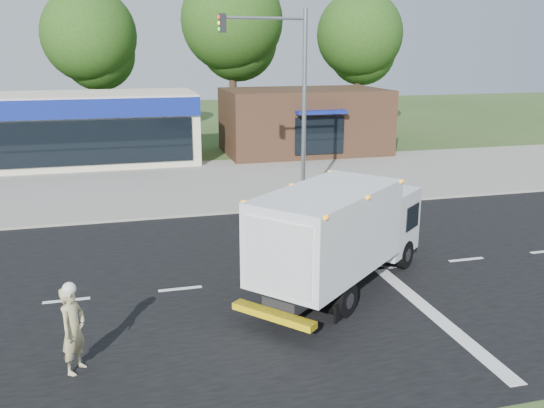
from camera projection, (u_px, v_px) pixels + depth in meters
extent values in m
plane|color=#385123|center=(284.00, 279.00, 16.72)|extent=(120.00, 120.00, 0.00)
cube|color=black|center=(284.00, 279.00, 16.72)|extent=(60.00, 14.00, 0.02)
cube|color=gray|center=(231.00, 205.00, 24.36)|extent=(60.00, 2.40, 0.12)
cube|color=gray|center=(210.00, 177.00, 29.79)|extent=(60.00, 9.00, 0.02)
cube|color=silver|center=(66.00, 300.00, 15.25)|extent=(1.20, 0.15, 0.01)
cube|color=silver|center=(180.00, 289.00, 15.98)|extent=(1.20, 0.15, 0.01)
cube|color=silver|center=(284.00, 278.00, 16.72)|extent=(1.20, 0.15, 0.01)
cube|color=silver|center=(379.00, 268.00, 17.46)|extent=(1.20, 0.15, 0.01)
cube|color=silver|center=(466.00, 260.00, 18.19)|extent=(1.20, 0.15, 0.01)
cube|color=silver|center=(429.00, 311.00, 14.66)|extent=(0.40, 7.00, 0.01)
cube|color=black|center=(326.00, 276.00, 15.25)|extent=(4.05, 3.67, 0.32)
cube|color=silver|center=(378.00, 219.00, 17.62)|extent=(2.66, 2.68, 1.92)
cube|color=black|center=(390.00, 207.00, 18.26)|extent=(1.24, 1.40, 0.82)
cube|color=white|center=(327.00, 230.00, 14.91)|extent=(4.89, 4.64, 2.15)
cube|color=silver|center=(277.00, 258.00, 13.10)|extent=(1.23, 1.42, 1.73)
cube|color=yellow|center=(273.00, 315.00, 13.32)|extent=(1.67, 1.87, 0.16)
cube|color=orange|center=(328.00, 191.00, 14.64)|extent=(4.77, 4.55, 0.07)
cylinder|color=black|center=(352.00, 244.00, 18.39)|extent=(0.84, 0.78, 0.88)
cylinder|color=black|center=(404.00, 254.00, 17.44)|extent=(0.84, 0.78, 0.88)
cylinder|color=black|center=(284.00, 283.00, 15.29)|extent=(0.84, 0.78, 0.88)
cylinder|color=black|center=(345.00, 300.00, 14.29)|extent=(0.84, 0.78, 0.88)
imported|color=tan|center=(73.00, 330.00, 11.71)|extent=(0.73, 0.81, 1.87)
sphere|color=white|center=(69.00, 289.00, 11.48)|extent=(0.28, 0.28, 0.28)
cube|color=beige|center=(36.00, 130.00, 32.65)|extent=(18.00, 6.00, 4.00)
cube|color=navy|center=(25.00, 110.00, 29.44)|extent=(18.00, 0.30, 1.00)
cube|color=black|center=(29.00, 145.00, 29.91)|extent=(17.00, 0.12, 2.40)
cube|color=#382316|center=(304.00, 121.00, 36.58)|extent=(10.00, 6.00, 4.00)
cube|color=navy|center=(320.00, 112.00, 33.45)|extent=(3.00, 1.20, 0.20)
cube|color=black|center=(320.00, 136.00, 33.87)|extent=(3.00, 0.12, 2.20)
cylinder|color=gray|center=(304.00, 111.00, 23.50)|extent=(0.18, 0.18, 8.00)
cylinder|color=gray|center=(263.00, 18.00, 22.14)|extent=(3.40, 0.12, 0.12)
cube|color=black|center=(223.00, 23.00, 21.80)|extent=(0.25, 0.25, 0.70)
cylinder|color=#332114|center=(94.00, 93.00, 40.48)|extent=(0.56, 0.56, 6.86)
sphere|color=#224B15|center=(89.00, 35.00, 39.45)|extent=(6.47, 6.47, 6.47)
sphere|color=#224B15|center=(98.00, 54.00, 40.38)|extent=(5.10, 5.10, 5.10)
cylinder|color=#332114|center=(233.00, 84.00, 42.81)|extent=(0.56, 0.56, 7.84)
sphere|color=#224B15|center=(232.00, 21.00, 41.63)|extent=(7.39, 7.39, 7.39)
sphere|color=#224B15|center=(238.00, 42.00, 42.60)|extent=(5.82, 5.82, 5.82)
cylinder|color=#332114|center=(358.00, 87.00, 45.37)|extent=(0.56, 0.56, 7.00)
sphere|color=#224B15|center=(360.00, 34.00, 44.33)|extent=(6.60, 6.60, 6.60)
sphere|color=#224B15|center=(362.00, 52.00, 45.26)|extent=(5.20, 5.20, 5.20)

